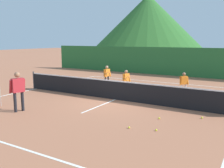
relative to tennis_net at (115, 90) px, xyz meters
The scene contains 16 objects.
ground_plane 0.50m from the tennis_net, ahead, with size 120.00×120.00×0.00m, color #A86647.
line_baseline_near 6.36m from the tennis_net, 90.00° to the right, with size 11.20×0.08×0.01m, color white.
line_baseline_far 6.24m from the tennis_net, 90.00° to the left, with size 11.20×0.08×0.01m, color white.
line_sideline_west 5.62m from the tennis_net, behind, with size 0.08×12.56×0.01m, color white.
line_service_center 0.50m from the tennis_net, ahead, with size 0.08×5.56×0.01m, color white.
tennis_net is the anchor object (origin of this frame).
instructor 4.59m from the tennis_net, 121.96° to the right, with size 0.44×0.82×1.67m.
student_0 3.46m from the tennis_net, 128.70° to the left, with size 0.42×0.69×1.36m.
student_1 1.75m from the tennis_net, 99.15° to the left, with size 0.42×0.68×1.30m.
student_2 3.78m from the tennis_net, 44.54° to the left, with size 0.47×0.44×1.26m.
tennis_ball_1 3.59m from the tennis_net, 32.01° to the right, with size 0.07×0.07×0.07m, color yellow.
tennis_ball_4 4.23m from the tennis_net, 53.56° to the right, with size 0.07×0.07×0.07m, color yellow.
tennis_ball_5 4.64m from the tennis_net, 42.95° to the right, with size 0.07×0.07×0.07m, color yellow.
tennis_ball_6 4.53m from the tennis_net, 12.64° to the right, with size 0.07×0.07×0.07m, color yellow.
windscreen_fence 9.91m from the tennis_net, 90.00° to the left, with size 24.65×0.08×2.35m, color #286B33.
hill_0 76.98m from the tennis_net, 111.68° to the left, with size 36.78×36.78×17.88m, color #2D6628.
Camera 1 is at (6.17, -10.71, 2.97)m, focal length 40.55 mm.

